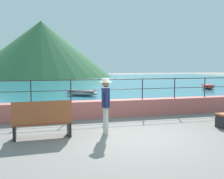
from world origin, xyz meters
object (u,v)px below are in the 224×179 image
(bench_main, at_px, (42,120))
(person_walking, at_px, (106,103))
(boat_2, at_px, (208,86))
(boat_3, at_px, (82,93))

(bench_main, distance_m, person_walking, 1.97)
(boat_2, bearing_deg, person_walking, -134.81)
(bench_main, distance_m, boat_3, 10.35)
(person_walking, bearing_deg, boat_2, 45.19)
(bench_main, bearing_deg, boat_2, 41.14)
(bench_main, xyz_separation_m, boat_2, (14.33, 12.52, -0.30))
(boat_2, height_order, boat_3, same)
(bench_main, relative_size, boat_3, 0.70)
(boat_2, bearing_deg, boat_3, -167.92)
(person_walking, xyz_separation_m, boat_2, (12.41, 12.49, -0.72))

